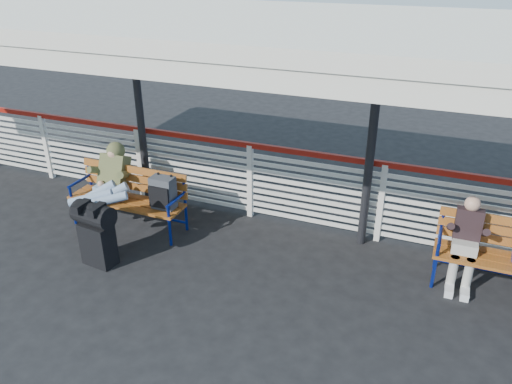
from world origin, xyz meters
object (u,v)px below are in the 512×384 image
at_px(luggage_stack, 96,232).
at_px(bench_left, 141,192).
at_px(traveler_man, 105,190).
at_px(companion_person, 466,242).

relative_size(luggage_stack, bench_left, 0.50).
relative_size(bench_left, traveler_man, 1.10).
distance_m(bench_left, traveler_man, 0.52).
height_order(bench_left, traveler_man, traveler_man).
bearing_deg(bench_left, companion_person, 4.14).
height_order(luggage_stack, bench_left, bench_left).
bearing_deg(luggage_stack, companion_person, 23.64).
distance_m(luggage_stack, traveler_man, 0.81).
xyz_separation_m(luggage_stack, traveler_man, (-0.35, 0.69, 0.24)).
xyz_separation_m(bench_left, companion_person, (4.49, 0.33, -0.01)).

